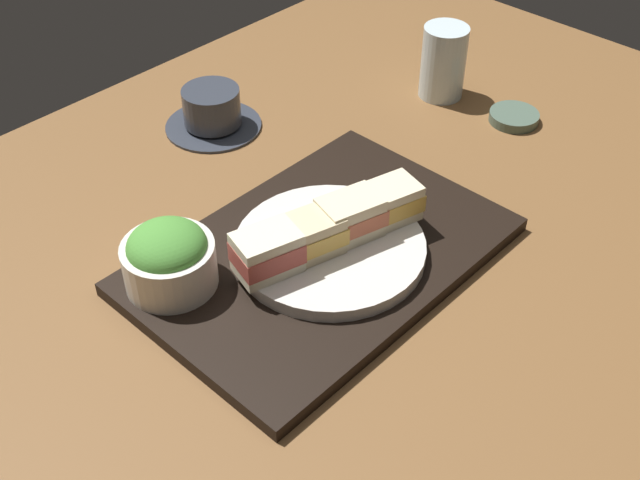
{
  "coord_description": "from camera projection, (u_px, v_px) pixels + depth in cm",
  "views": [
    {
      "loc": [
        -58.09,
        -51.55,
        65.0
      ],
      "look_at": [
        -7.28,
        -3.68,
        5.0
      ],
      "focal_mm": 45.41,
      "sensor_mm": 36.0,
      "label": 1
    }
  ],
  "objects": [
    {
      "name": "sandwich_farmost",
      "position": [
        388.0,
        203.0,
        0.96
      ],
      "size": [
        8.51,
        6.81,
        4.67
      ],
      "color": "beige",
      "rests_on": "sandwich_plate"
    },
    {
      "name": "sandwich_plate",
      "position": [
        330.0,
        248.0,
        0.95
      ],
      "size": [
        22.51,
        22.51,
        1.66
      ],
      "primitive_type": "cylinder",
      "color": "silver",
      "rests_on": "serving_tray"
    },
    {
      "name": "sandwich_inner_near",
      "position": [
        310.0,
        236.0,
        0.91
      ],
      "size": [
        8.63,
        6.94,
        4.78
      ],
      "color": "beige",
      "rests_on": "sandwich_plate"
    },
    {
      "name": "salad_bowl",
      "position": [
        169.0,
        258.0,
        0.89
      ],
      "size": [
        10.45,
        10.45,
        7.84
      ],
      "color": "silver",
      "rests_on": "serving_tray"
    },
    {
      "name": "serving_tray",
      "position": [
        321.0,
        256.0,
        0.96
      ],
      "size": [
        43.56,
        29.32,
        1.79
      ],
      "primitive_type": "cube",
      "color": "black",
      "rests_on": "ground_plane"
    },
    {
      "name": "ground_plane",
      "position": [
        338.0,
        239.0,
        1.02
      ],
      "size": [
        140.0,
        100.0,
        3.0
      ],
      "primitive_type": "cube",
      "color": "brown"
    },
    {
      "name": "sandwich_nearmost",
      "position": [
        267.0,
        252.0,
        0.89
      ],
      "size": [
        8.29,
        6.84,
        5.12
      ],
      "color": "#EFE5C1",
      "rests_on": "sandwich_plate"
    },
    {
      "name": "coffee_cup",
      "position": [
        212.0,
        111.0,
        1.17
      ],
      "size": [
        14.13,
        14.13,
        6.18
      ],
      "color": "#333842",
      "rests_on": "ground_plane"
    },
    {
      "name": "drinking_glass",
      "position": [
        443.0,
        62.0,
        1.23
      ],
      "size": [
        6.83,
        6.83,
        11.2
      ],
      "primitive_type": "cylinder",
      "color": "silver",
      "rests_on": "ground_plane"
    },
    {
      "name": "sandwich_inner_far",
      "position": [
        350.0,
        217.0,
        0.94
      ],
      "size": [
        8.67,
        6.87,
        5.1
      ],
      "color": "beige",
      "rests_on": "sandwich_plate"
    },
    {
      "name": "small_sauce_dish",
      "position": [
        514.0,
        117.0,
        1.2
      ],
      "size": [
        7.32,
        7.32,
        1.44
      ],
      "primitive_type": "cylinder",
      "color": "#4C6051",
      "rests_on": "ground_plane"
    }
  ]
}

